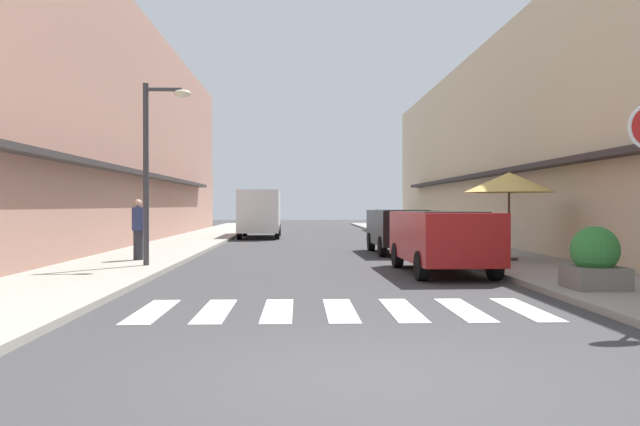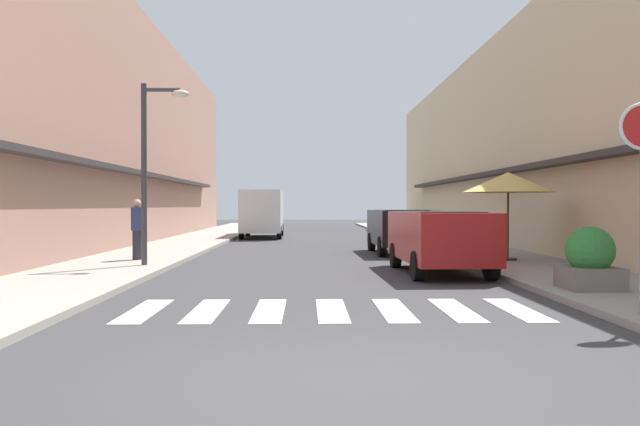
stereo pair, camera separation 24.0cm
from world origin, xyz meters
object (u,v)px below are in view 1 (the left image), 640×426
at_px(street_lamp, 155,152).
at_px(pedestrian_walking_near, 138,228).
at_px(parked_car_mid, 400,226).
at_px(planter_corner, 595,260).
at_px(delivery_van, 260,210).
at_px(parked_car_near, 442,235).
at_px(cafe_umbrella, 509,183).

distance_m(street_lamp, pedestrian_walking_near, 2.63).
height_order(parked_car_mid, street_lamp, street_lamp).
xyz_separation_m(street_lamp, pedestrian_walking_near, (-0.81, 1.57, -1.95)).
bearing_deg(pedestrian_walking_near, parked_car_mid, 114.46).
bearing_deg(parked_car_mid, planter_corner, -78.86).
height_order(delivery_van, planter_corner, delivery_van).
xyz_separation_m(delivery_van, street_lamp, (-1.63, -15.84, 1.54)).
relative_size(parked_car_near, street_lamp, 0.96).
bearing_deg(cafe_umbrella, delivery_van, 117.74).
xyz_separation_m(street_lamp, cafe_umbrella, (9.33, 1.20, -0.71)).
xyz_separation_m(parked_car_near, cafe_umbrella, (2.36, 2.26, 1.31)).
bearing_deg(street_lamp, delivery_van, 84.12).
height_order(parked_car_mid, cafe_umbrella, cafe_umbrella).
bearing_deg(street_lamp, planter_corner, -27.87).
bearing_deg(planter_corner, cafe_umbrella, 85.73).
xyz_separation_m(street_lamp, planter_corner, (8.89, -4.70, -2.31)).
height_order(delivery_van, street_lamp, street_lamp).
distance_m(parked_car_near, pedestrian_walking_near, 8.21).
bearing_deg(cafe_umbrella, parked_car_near, -136.26).
height_order(delivery_van, pedestrian_walking_near, delivery_van).
distance_m(cafe_umbrella, planter_corner, 6.13).
xyz_separation_m(parked_car_mid, planter_corner, (1.92, -9.76, -0.29)).
distance_m(parked_car_near, cafe_umbrella, 3.52).
relative_size(planter_corner, pedestrian_walking_near, 0.68).
bearing_deg(planter_corner, parked_car_mid, 101.14).
distance_m(planter_corner, pedestrian_walking_near, 11.56).
height_order(cafe_umbrella, pedestrian_walking_near, cafe_umbrella).
relative_size(parked_car_mid, delivery_van, 0.74).
distance_m(parked_car_mid, planter_corner, 9.95).
relative_size(parked_car_mid, planter_corner, 3.59).
distance_m(delivery_van, planter_corner, 21.80).
relative_size(delivery_van, planter_corner, 4.85).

